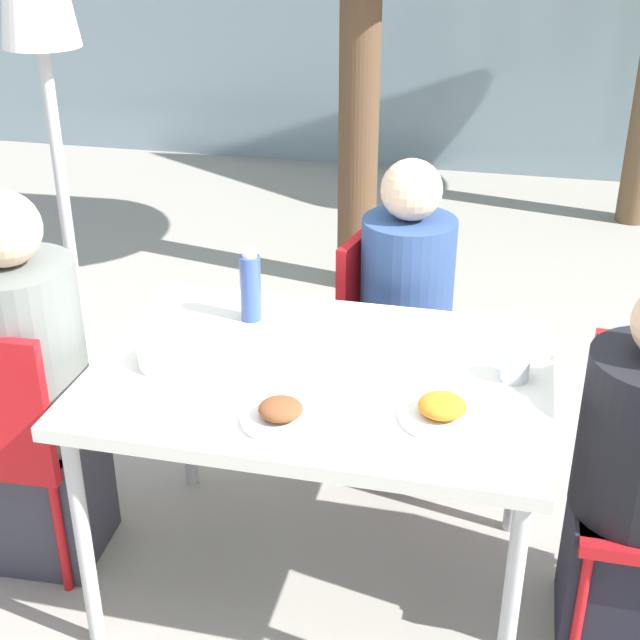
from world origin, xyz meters
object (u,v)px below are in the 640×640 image
person_left (31,398)px  drinking_cup (515,365)px  person_right (639,487)px  chair_far (388,329)px  person_far (405,329)px  chair_left (6,429)px  salad_bowl (170,356)px  bottle (251,287)px

person_left → drinking_cup: (1.39, 0.11, 0.23)m
person_right → chair_far: 1.10m
person_far → chair_far: bearing=-121.9°
drinking_cup → person_left: bearing=-175.4°
person_left → person_right: bearing=-1.5°
person_right → person_far: person_far is taller
chair_left → chair_far: same height
person_right → chair_far: bearing=-43.6°
person_right → salad_bowl: bearing=2.8°
person_left → person_right: (1.74, 0.05, -0.06)m
bottle → person_right: bearing=-12.4°
person_left → chair_far: bearing=37.4°
person_left → person_far: person_left is taller
drinking_cup → person_right: bearing=-10.6°
chair_left → bottle: size_ratio=3.86×
chair_far → bottle: size_ratio=3.86×
chair_left → bottle: bearing=27.5°
person_left → bottle: (0.60, 0.30, 0.29)m
drinking_cup → salad_bowl: size_ratio=0.46×
person_far → salad_bowl: size_ratio=6.42×
chair_far → salad_bowl: 0.99m
bottle → salad_bowl: 0.35m
person_right → person_left: bearing=1.5°
chair_left → salad_bowl: (0.51, 0.07, 0.27)m
chair_far → drinking_cup: (0.44, -0.69, 0.29)m
person_left → drinking_cup: bearing=1.6°
chair_left → person_right: bearing=1.1°
person_far → drinking_cup: 0.77m
person_left → person_far: (1.01, 0.74, -0.02)m
person_right → salad_bowl: 1.31m
person_far → bottle: person_far is taller
chair_far → bottle: bearing=-22.7°
chair_far → person_far: person_far is taller
chair_left → drinking_cup: (1.43, 0.20, 0.29)m
person_left → person_far: size_ratio=1.05×
bottle → salad_bowl: bearing=-113.4°
chair_left → bottle: (0.65, 0.38, 0.36)m
person_far → bottle: size_ratio=5.16×
person_right → drinking_cup: bearing=-10.6°
chair_far → bottle: (-0.35, -0.51, 0.36)m
chair_far → salad_bowl: bearing=-18.8°
bottle → drinking_cup: 0.81m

